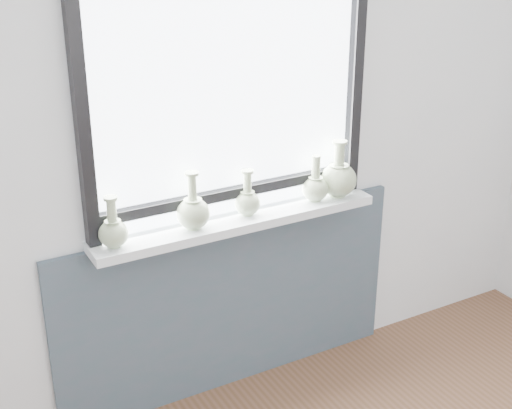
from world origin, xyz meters
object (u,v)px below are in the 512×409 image
vase_c (248,201)px  windowsill (238,222)px  vase_d (315,187)px  vase_b (193,211)px  vase_a (113,231)px  vase_e (338,178)px

vase_c → windowsill: bearing=-170.4°
vase_d → vase_c: bearing=178.5°
vase_b → vase_a: bearing=-178.9°
vase_c → vase_e: (0.47, -0.01, 0.02)m
vase_a → vase_c: (0.61, 0.02, -0.00)m
vase_b → vase_d: vase_b is taller
vase_c → vase_d: vase_d is taller
vase_a → vase_b: size_ratio=0.85×
vase_a → vase_e: (1.08, 0.01, 0.02)m
vase_a → vase_b: bearing=1.1°
vase_a → vase_d: size_ratio=0.99×
windowsill → vase_e: (0.52, -0.00, 0.11)m
vase_c → vase_d: 0.35m
vase_e → vase_c: bearing=178.5°
vase_a → vase_d: (0.96, 0.01, -0.00)m
vase_a → vase_c: size_ratio=1.03×
vase_d → vase_e: bearing=-1.4°
vase_a → vase_e: vase_e is taller
vase_d → vase_e: 0.13m
vase_b → vase_e: 0.73m
vase_a → vase_e: bearing=0.4°
vase_b → vase_c: size_ratio=1.21×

